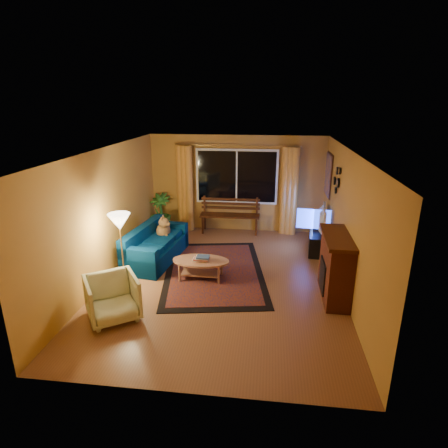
# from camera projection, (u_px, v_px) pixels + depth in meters

# --- Properties ---
(floor) EXTENTS (4.50, 6.00, 0.02)m
(floor) POSITION_uv_depth(u_px,v_px,m) (222.00, 280.00, 7.31)
(floor) COLOR brown
(floor) RESTS_ON ground
(ceiling) EXTENTS (4.50, 6.00, 0.02)m
(ceiling) POSITION_uv_depth(u_px,v_px,m) (222.00, 150.00, 6.51)
(ceiling) COLOR white
(ceiling) RESTS_ON ground
(wall_back) EXTENTS (4.50, 0.02, 2.50)m
(wall_back) POSITION_uv_depth(u_px,v_px,m) (237.00, 184.00, 9.74)
(wall_back) COLOR #B77F36
(wall_back) RESTS_ON ground
(wall_left) EXTENTS (0.02, 6.00, 2.50)m
(wall_left) POSITION_uv_depth(u_px,v_px,m) (105.00, 214.00, 7.18)
(wall_left) COLOR #B77F36
(wall_left) RESTS_ON ground
(wall_right) EXTENTS (0.02, 6.00, 2.50)m
(wall_right) POSITION_uv_depth(u_px,v_px,m) (348.00, 224.00, 6.65)
(wall_right) COLOR #B77F36
(wall_right) RESTS_ON ground
(window) EXTENTS (2.00, 0.02, 1.30)m
(window) POSITION_uv_depth(u_px,v_px,m) (237.00, 177.00, 9.62)
(window) COLOR black
(window) RESTS_ON wall_back
(curtain_rod) EXTENTS (3.20, 0.03, 0.03)m
(curtain_rod) POSITION_uv_depth(u_px,v_px,m) (237.00, 145.00, 9.32)
(curtain_rod) COLOR #BF8C3F
(curtain_rod) RESTS_ON wall_back
(curtain_left) EXTENTS (0.36, 0.36, 2.24)m
(curtain_left) POSITION_uv_depth(u_px,v_px,m) (185.00, 188.00, 9.82)
(curtain_left) COLOR orange
(curtain_left) RESTS_ON ground
(curtain_right) EXTENTS (0.36, 0.36, 2.24)m
(curtain_right) POSITION_uv_depth(u_px,v_px,m) (289.00, 191.00, 9.51)
(curtain_right) COLOR orange
(curtain_right) RESTS_ON ground
(bench) EXTENTS (1.55, 0.48, 0.46)m
(bench) POSITION_uv_depth(u_px,v_px,m) (230.00, 224.00, 9.84)
(bench) COLOR #371708
(bench) RESTS_ON ground
(potted_plant) EXTENTS (0.68, 0.68, 1.01)m
(potted_plant) POSITION_uv_depth(u_px,v_px,m) (160.00, 212.00, 9.88)
(potted_plant) COLOR #235B1E
(potted_plant) RESTS_ON ground
(sofa) EXTENTS (1.03, 1.95, 0.76)m
(sofa) POSITION_uv_depth(u_px,v_px,m) (156.00, 244.00, 8.08)
(sofa) COLOR #022246
(sofa) RESTS_ON ground
(dog) EXTENTS (0.49, 0.58, 0.54)m
(dog) POSITION_uv_depth(u_px,v_px,m) (163.00, 226.00, 8.38)
(dog) COLOR olive
(dog) RESTS_ON sofa
(armchair) EXTENTS (1.03, 1.02, 0.79)m
(armchair) POSITION_uv_depth(u_px,v_px,m) (112.00, 296.00, 5.92)
(armchair) COLOR beige
(armchair) RESTS_ON ground
(floor_lamp) EXTENTS (0.30, 0.30, 1.43)m
(floor_lamp) POSITION_uv_depth(u_px,v_px,m) (122.00, 252.00, 6.82)
(floor_lamp) COLOR #BF8C3F
(floor_lamp) RESTS_ON ground
(rug) EXTENTS (2.45, 3.38, 0.02)m
(rug) POSITION_uv_depth(u_px,v_px,m) (214.00, 271.00, 7.65)
(rug) COLOR #7C2802
(rug) RESTS_ON ground
(coffee_table) EXTENTS (1.12, 1.12, 0.40)m
(coffee_table) POSITION_uv_depth(u_px,v_px,m) (201.00, 269.00, 7.29)
(coffee_table) COLOR #A97055
(coffee_table) RESTS_ON ground
(tv_console) EXTENTS (0.48, 1.15, 0.47)m
(tv_console) POSITION_uv_depth(u_px,v_px,m) (317.00, 241.00, 8.67)
(tv_console) COLOR black
(tv_console) RESTS_ON ground
(television) EXTENTS (0.24, 1.02, 0.58)m
(television) POSITION_uv_depth(u_px,v_px,m) (319.00, 219.00, 8.50)
(television) COLOR black
(television) RESTS_ON tv_console
(fireplace) EXTENTS (0.40, 1.20, 1.10)m
(fireplace) POSITION_uv_depth(u_px,v_px,m) (336.00, 268.00, 6.52)
(fireplace) COLOR maroon
(fireplace) RESTS_ON ground
(mirror_cluster) EXTENTS (0.06, 0.60, 0.56)m
(mirror_cluster) POSITION_uv_depth(u_px,v_px,m) (336.00, 178.00, 7.70)
(mirror_cluster) COLOR black
(mirror_cluster) RESTS_ON wall_right
(painting) EXTENTS (0.04, 0.76, 0.96)m
(painting) POSITION_uv_depth(u_px,v_px,m) (328.00, 175.00, 8.83)
(painting) COLOR orange
(painting) RESTS_ON wall_right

